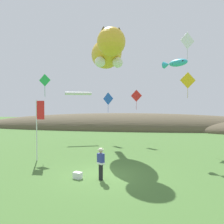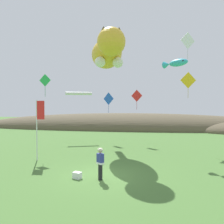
{
  "view_description": "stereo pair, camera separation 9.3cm",
  "coord_description": "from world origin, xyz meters",
  "px_view_note": "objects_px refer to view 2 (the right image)",
  "views": [
    {
      "loc": [
        2.23,
        -12.59,
        4.16
      ],
      "look_at": [
        0.0,
        4.0,
        3.65
      ],
      "focal_mm": 35.0,
      "sensor_mm": 36.0,
      "label": 1
    },
    {
      "loc": [
        2.32,
        -12.57,
        4.16
      ],
      "look_at": [
        0.0,
        4.0,
        3.65
      ],
      "focal_mm": 35.0,
      "sensor_mm": 36.0,
      "label": 2
    }
  ],
  "objects_px": {
    "kite_fish_windsock": "(176,63)",
    "kite_diamond_blue": "(109,99)",
    "picnic_cooler": "(77,175)",
    "festival_attendant": "(100,163)",
    "kite_diamond_green": "(45,80)",
    "kite_diamond_white": "(188,41)",
    "festival_banner_pole": "(39,121)",
    "kite_spool": "(100,174)",
    "kite_diamond_gold": "(188,80)",
    "kite_tube_streamer": "(79,93)",
    "kite_diamond_red": "(137,96)",
    "kite_giant_cat": "(107,53)"
  },
  "relations": [
    {
      "from": "kite_diamond_green",
      "to": "festival_attendant",
      "type": "bearing_deg",
      "value": -45.79
    },
    {
      "from": "kite_diamond_red",
      "to": "festival_attendant",
      "type": "bearing_deg",
      "value": -97.39
    },
    {
      "from": "kite_diamond_green",
      "to": "festival_banner_pole",
      "type": "bearing_deg",
      "value": -75.0
    },
    {
      "from": "kite_tube_streamer",
      "to": "kite_diamond_green",
      "type": "height_order",
      "value": "kite_diamond_green"
    },
    {
      "from": "picnic_cooler",
      "to": "kite_diamond_blue",
      "type": "bearing_deg",
      "value": 91.04
    },
    {
      "from": "kite_spool",
      "to": "kite_diamond_gold",
      "type": "relative_size",
      "value": 0.1
    },
    {
      "from": "kite_giant_cat",
      "to": "kite_fish_windsock",
      "type": "relative_size",
      "value": 4.66
    },
    {
      "from": "kite_diamond_white",
      "to": "kite_diamond_green",
      "type": "bearing_deg",
      "value": -169.84
    },
    {
      "from": "kite_fish_windsock",
      "to": "kite_diamond_blue",
      "type": "height_order",
      "value": "kite_fish_windsock"
    },
    {
      "from": "festival_banner_pole",
      "to": "kite_diamond_red",
      "type": "height_order",
      "value": "kite_diamond_red"
    },
    {
      "from": "festival_attendant",
      "to": "kite_diamond_gold",
      "type": "height_order",
      "value": "kite_diamond_gold"
    },
    {
      "from": "festival_attendant",
      "to": "kite_tube_streamer",
      "type": "height_order",
      "value": "kite_tube_streamer"
    },
    {
      "from": "festival_attendant",
      "to": "kite_diamond_red",
      "type": "relative_size",
      "value": 0.79
    },
    {
      "from": "kite_tube_streamer",
      "to": "kite_diamond_gold",
      "type": "distance_m",
      "value": 12.59
    },
    {
      "from": "festival_attendant",
      "to": "kite_diamond_white",
      "type": "distance_m",
      "value": 13.94
    },
    {
      "from": "kite_tube_streamer",
      "to": "kite_fish_windsock",
      "type": "bearing_deg",
      "value": -33.37
    },
    {
      "from": "kite_diamond_red",
      "to": "kite_diamond_gold",
      "type": "distance_m",
      "value": 6.03
    },
    {
      "from": "kite_spool",
      "to": "kite_diamond_blue",
      "type": "distance_m",
      "value": 13.52
    },
    {
      "from": "festival_attendant",
      "to": "picnic_cooler",
      "type": "distance_m",
      "value": 1.56
    },
    {
      "from": "festival_attendant",
      "to": "festival_banner_pole",
      "type": "distance_m",
      "value": 6.82
    },
    {
      "from": "kite_diamond_red",
      "to": "picnic_cooler",
      "type": "bearing_deg",
      "value": -103.24
    },
    {
      "from": "kite_diamond_green",
      "to": "kite_diamond_white",
      "type": "bearing_deg",
      "value": 10.16
    },
    {
      "from": "kite_tube_streamer",
      "to": "kite_diamond_white",
      "type": "height_order",
      "value": "kite_diamond_white"
    },
    {
      "from": "festival_banner_pole",
      "to": "kite_diamond_red",
      "type": "relative_size",
      "value": 2.02
    },
    {
      "from": "kite_tube_streamer",
      "to": "kite_diamond_blue",
      "type": "bearing_deg",
      "value": -7.34
    },
    {
      "from": "kite_fish_windsock",
      "to": "kite_diamond_white",
      "type": "distance_m",
      "value": 3.18
    },
    {
      "from": "festival_attendant",
      "to": "kite_spool",
      "type": "relative_size",
      "value": 7.42
    },
    {
      "from": "picnic_cooler",
      "to": "kite_diamond_green",
      "type": "bearing_deg",
      "value": 127.38
    },
    {
      "from": "kite_diamond_blue",
      "to": "kite_diamond_white",
      "type": "bearing_deg",
      "value": -29.91
    },
    {
      "from": "kite_giant_cat",
      "to": "kite_tube_streamer",
      "type": "distance_m",
      "value": 7.81
    },
    {
      "from": "festival_attendant",
      "to": "kite_fish_windsock",
      "type": "distance_m",
      "value": 10.78
    },
    {
      "from": "festival_attendant",
      "to": "picnic_cooler",
      "type": "xyz_separation_m",
      "value": [
        -1.35,
        0.03,
        -0.77
      ]
    },
    {
      "from": "kite_giant_cat",
      "to": "kite_fish_windsock",
      "type": "xyz_separation_m",
      "value": [
        5.92,
        -1.34,
        -1.34
      ]
    },
    {
      "from": "festival_attendant",
      "to": "festival_banner_pole",
      "type": "xyz_separation_m",
      "value": [
        -5.43,
        3.58,
        2.03
      ]
    },
    {
      "from": "kite_diamond_white",
      "to": "kite_diamond_gold",
      "type": "xyz_separation_m",
      "value": [
        0.28,
        1.04,
        -3.42
      ]
    },
    {
      "from": "festival_banner_pole",
      "to": "kite_diamond_white",
      "type": "xyz_separation_m",
      "value": [
        11.74,
        5.0,
        6.96
      ]
    },
    {
      "from": "festival_banner_pole",
      "to": "kite_diamond_white",
      "type": "distance_m",
      "value": 14.54
    },
    {
      "from": "festival_attendant",
      "to": "kite_giant_cat",
      "type": "bearing_deg",
      "value": 96.38
    },
    {
      "from": "festival_banner_pole",
      "to": "kite_diamond_green",
      "type": "bearing_deg",
      "value": 105.0
    },
    {
      "from": "kite_diamond_white",
      "to": "kite_giant_cat",
      "type": "bearing_deg",
      "value": -176.47
    },
    {
      "from": "festival_attendant",
      "to": "kite_diamond_blue",
      "type": "bearing_deg",
      "value": 96.9
    },
    {
      "from": "kite_diamond_gold",
      "to": "kite_tube_streamer",
      "type": "bearing_deg",
      "value": 161.49
    },
    {
      "from": "kite_spool",
      "to": "kite_diamond_blue",
      "type": "height_order",
      "value": "kite_diamond_blue"
    },
    {
      "from": "picnic_cooler",
      "to": "festival_banner_pole",
      "type": "bearing_deg",
      "value": 139.0
    },
    {
      "from": "kite_fish_windsock",
      "to": "kite_diamond_white",
      "type": "height_order",
      "value": "kite_diamond_white"
    },
    {
      "from": "festival_banner_pole",
      "to": "kite_fish_windsock",
      "type": "distance_m",
      "value": 11.88
    },
    {
      "from": "kite_giant_cat",
      "to": "kite_tube_streamer",
      "type": "xyz_separation_m",
      "value": [
        -4.41,
        5.47,
        -3.4
      ]
    },
    {
      "from": "kite_spool",
      "to": "festival_banner_pole",
      "type": "bearing_deg",
      "value": 150.3
    },
    {
      "from": "kite_fish_windsock",
      "to": "kite_diamond_red",
      "type": "distance_m",
      "value": 7.34
    },
    {
      "from": "festival_attendant",
      "to": "kite_diamond_gold",
      "type": "distance_m",
      "value": 12.92
    }
  ]
}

